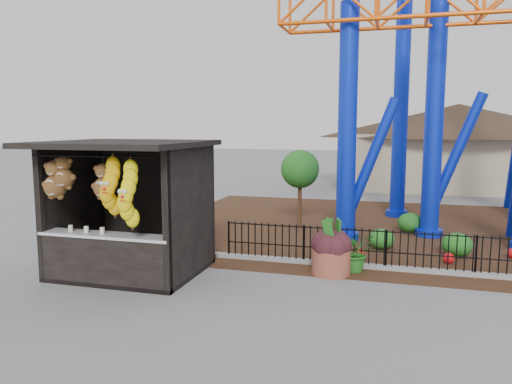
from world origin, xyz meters
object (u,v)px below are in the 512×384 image
(prize_booth, at_px, (124,210))
(terracotta_planter, at_px, (331,262))
(roller_coaster, at_px, (474,29))
(potted_plant, at_px, (356,252))

(prize_booth, relative_size, terracotta_planter, 3.85)
(prize_booth, xyz_separation_m, terracotta_planter, (4.58, 1.43, -1.24))
(roller_coaster, bearing_deg, terracotta_planter, -120.97)
(roller_coaster, bearing_deg, prize_booth, -137.93)
(prize_booth, height_order, terracotta_planter, prize_booth)
(prize_booth, distance_m, potted_plant, 5.53)
(prize_booth, bearing_deg, potted_plant, 19.44)
(prize_booth, bearing_deg, roller_coaster, 42.07)
(terracotta_planter, distance_m, potted_plant, 0.68)
(prize_booth, bearing_deg, terracotta_planter, 17.32)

